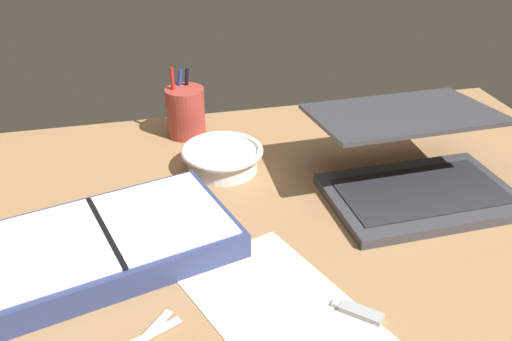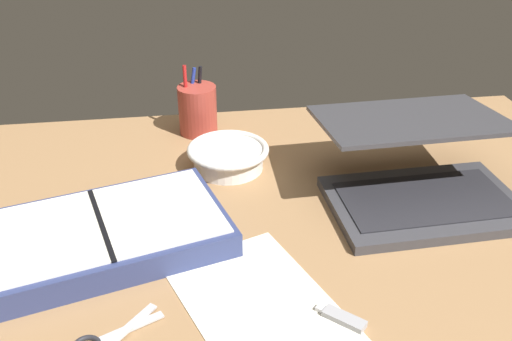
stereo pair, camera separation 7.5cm
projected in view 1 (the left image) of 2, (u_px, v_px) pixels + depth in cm
name	position (u px, v px, depth cm)	size (l,w,h in cm)	color
desk_top	(271.00, 237.00, 95.60)	(140.00, 100.00, 2.00)	#936D47
laptop	(414.00, 166.00, 103.95)	(34.35, 33.07, 14.21)	#38383D
bowl	(222.00, 157.00, 112.05)	(16.18, 16.18, 4.77)	silver
pen_cup	(185.00, 112.00, 124.24)	(8.41, 8.41, 15.52)	#9E382D
planner	(107.00, 242.00, 88.87)	(43.32, 32.25, 4.70)	navy
paper_sheet_front	(278.00, 307.00, 79.61)	(18.92, 29.74, 0.16)	silver
usb_drive	(359.00, 312.00, 78.02)	(6.34, 6.10, 1.00)	#99999E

